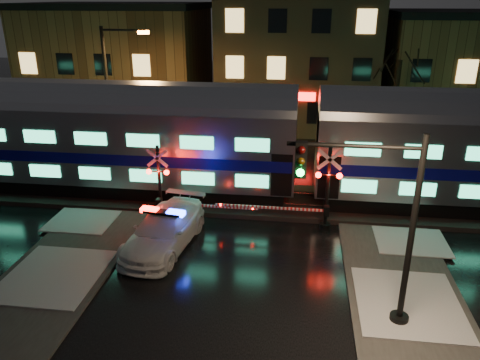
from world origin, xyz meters
name	(u,v)px	position (x,y,z in m)	size (l,w,h in m)	color
ground	(235,250)	(0.00, 0.00, 0.00)	(120.00, 120.00, 0.00)	black
ballast	(248,200)	(0.00, 5.00, 0.12)	(90.00, 4.20, 0.24)	black
sidewalk_left	(8,328)	(-6.50, -6.00, 0.06)	(4.00, 20.00, 0.12)	#2D2D2D
building_left	(121,65)	(-13.00, 22.00, 4.50)	(14.00, 10.00, 9.00)	brown
building_mid	(298,52)	(2.00, 22.50, 5.75)	(12.00, 11.00, 11.50)	brown
building_right	(463,75)	(15.00, 22.00, 4.25)	(12.00, 10.00, 8.50)	brown
train	(307,142)	(2.85, 5.00, 3.38)	(51.00, 3.12, 5.92)	black
police_car	(164,230)	(-3.00, -0.10, 0.80)	(2.94, 5.69, 1.75)	white
crossing_signal_right	(319,196)	(3.49, 2.30, 1.67)	(5.71, 0.65, 4.04)	black
crossing_signal_left	(167,191)	(-3.50, 2.30, 1.53)	(5.24, 0.63, 3.71)	black
traffic_light	(378,229)	(5.00, -4.04, 3.43)	(4.17, 0.73, 6.44)	black
streetlight	(112,90)	(-8.50, 9.00, 4.87)	(2.83, 0.30, 8.45)	black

